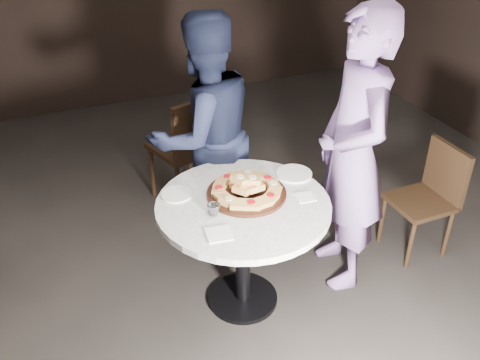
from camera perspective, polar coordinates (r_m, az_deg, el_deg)
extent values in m
plane|color=black|center=(3.71, 1.09, -11.83)|extent=(7.00, 7.00, 0.00)
cylinder|color=black|center=(3.64, 0.31, -12.44)|extent=(0.51, 0.51, 0.03)
cylinder|color=black|center=(3.39, 0.32, -7.90)|extent=(0.10, 0.10, 0.72)
cylinder|color=silver|center=(3.17, 0.34, -2.76)|extent=(1.16, 1.16, 0.04)
cylinder|color=black|center=(3.22, 0.71, -1.45)|extent=(0.63, 0.63, 0.02)
cube|color=tan|center=(3.30, 2.94, -0.03)|extent=(0.11, 0.13, 0.05)
cylinder|color=red|center=(3.28, 2.95, 0.29)|extent=(0.06, 0.06, 0.01)
cube|color=tan|center=(3.33, 1.99, 0.37)|extent=(0.13, 0.13, 0.05)
cube|color=tan|center=(3.34, 0.84, 0.53)|extent=(0.13, 0.12, 0.05)
cylinder|color=beige|center=(3.33, 0.84, 0.85)|extent=(0.06, 0.06, 0.01)
cube|color=tan|center=(3.34, -0.33, 0.44)|extent=(0.11, 0.10, 0.05)
cube|color=tan|center=(3.30, -1.34, 0.10)|extent=(0.12, 0.11, 0.05)
cylinder|color=red|center=(3.29, -1.35, 0.41)|extent=(0.06, 0.06, 0.01)
cube|color=tan|center=(3.26, -2.03, -0.44)|extent=(0.12, 0.13, 0.05)
cube|color=tan|center=(3.20, -2.26, -1.09)|extent=(0.12, 0.13, 0.05)
cylinder|color=red|center=(3.19, -2.27, -0.77)|extent=(0.06, 0.06, 0.01)
cube|color=tan|center=(3.14, -1.98, -1.76)|extent=(0.10, 0.12, 0.05)
cube|color=tan|center=(3.10, -1.21, -2.31)|extent=(0.12, 0.13, 0.05)
cylinder|color=beige|center=(3.09, -1.21, -1.98)|extent=(0.06, 0.06, 0.01)
cube|color=tan|center=(3.07, -0.07, -2.64)|extent=(0.13, 0.12, 0.05)
cube|color=tan|center=(3.07, 1.22, -2.68)|extent=(0.13, 0.11, 0.05)
cylinder|color=red|center=(3.06, 1.22, -2.35)|extent=(0.06, 0.06, 0.01)
cube|color=tan|center=(3.09, 2.41, -2.42)|extent=(0.11, 0.10, 0.05)
cube|color=tan|center=(3.13, 3.27, -1.92)|extent=(0.13, 0.13, 0.05)
cylinder|color=red|center=(3.12, 3.28, -1.59)|extent=(0.07, 0.07, 0.01)
cube|color=tan|center=(3.19, 3.66, -1.27)|extent=(0.13, 0.13, 0.05)
cube|color=tan|center=(3.25, 3.54, -0.60)|extent=(0.09, 0.11, 0.05)
cylinder|color=beige|center=(3.23, 3.55, -0.28)|extent=(0.05, 0.05, 0.01)
cube|color=tan|center=(3.23, 1.16, -0.08)|extent=(0.12, 0.13, 0.04)
cylinder|color=#2D6B1E|center=(3.22, 1.16, 0.24)|extent=(0.06, 0.06, 0.01)
cube|color=tan|center=(3.21, -0.13, -0.29)|extent=(0.13, 0.13, 0.04)
cylinder|color=beige|center=(3.20, -0.13, 0.04)|extent=(0.07, 0.07, 0.01)
cube|color=tan|center=(3.15, 0.26, -0.99)|extent=(0.12, 0.13, 0.04)
cylinder|color=orange|center=(3.14, 0.26, -0.66)|extent=(0.07, 0.07, 0.01)
cube|color=tan|center=(3.17, 1.57, -0.77)|extent=(0.11, 0.09, 0.04)
cylinder|color=red|center=(3.15, 1.58, -0.45)|extent=(0.05, 0.05, 0.01)
cube|color=tan|center=(3.17, 0.02, 0.04)|extent=(0.11, 0.12, 0.04)
cylinder|color=beige|center=(3.16, 0.02, 0.37)|extent=(0.06, 0.06, 0.01)
cube|color=tan|center=(3.17, 1.32, -0.05)|extent=(0.13, 0.12, 0.04)
cylinder|color=beige|center=(3.15, 1.33, 0.28)|extent=(0.06, 0.06, 0.01)
cylinder|color=white|center=(3.25, -6.79, -1.51)|extent=(0.22, 0.22, 0.01)
cylinder|color=white|center=(3.44, 5.79, 0.68)|extent=(0.24, 0.24, 0.01)
imported|color=silver|center=(3.04, -2.81, -3.17)|extent=(0.09, 0.09, 0.07)
cube|color=white|center=(2.91, -2.28, -5.77)|extent=(0.15, 0.15, 0.01)
cube|color=white|center=(3.23, 6.94, -1.82)|extent=(0.12, 0.12, 0.01)
cube|color=black|center=(4.40, -6.15, 3.52)|extent=(0.57, 0.57, 0.04)
cube|color=black|center=(4.12, -4.52, 5.35)|extent=(0.44, 0.18, 0.48)
cylinder|color=black|center=(4.75, -5.43, 2.52)|extent=(0.05, 0.05, 0.48)
cylinder|color=black|center=(4.57, -9.35, 0.95)|extent=(0.05, 0.05, 0.48)
cylinder|color=black|center=(4.48, -2.53, 0.68)|extent=(0.05, 0.05, 0.48)
cylinder|color=black|center=(4.29, -6.58, -1.06)|extent=(0.05, 0.05, 0.48)
cube|color=black|center=(4.02, 18.59, -2.28)|extent=(0.39, 0.39, 0.04)
cube|color=black|center=(4.04, 21.18, 0.79)|extent=(0.04, 0.39, 0.41)
cylinder|color=black|center=(4.14, 14.92, -4.01)|extent=(0.03, 0.03, 0.41)
cylinder|color=black|center=(3.94, 17.74, -6.56)|extent=(0.03, 0.03, 0.41)
cylinder|color=black|center=(4.33, 18.44, -2.92)|extent=(0.03, 0.03, 0.41)
cylinder|color=black|center=(4.14, 21.30, -5.28)|extent=(0.03, 0.03, 0.41)
imported|color=#141A32|center=(3.74, -3.87, 4.77)|extent=(0.96, 0.81, 1.73)
imported|color=#7A629E|center=(3.41, 11.91, 2.68)|extent=(0.57, 0.76, 1.88)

